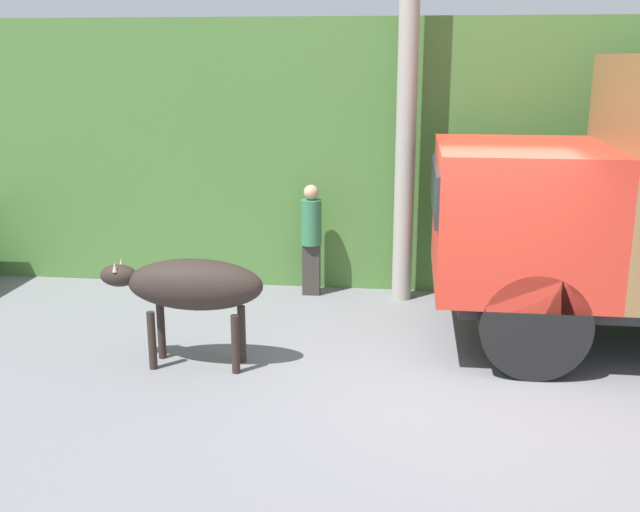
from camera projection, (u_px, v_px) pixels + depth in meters
ground_plane at (454, 386)px, 7.91m from camera, size 60.00×60.00×0.00m
hillside_embankment at (441, 139)px, 13.35m from camera, size 32.00×5.76×3.91m
building_backdrop at (177, 168)px, 12.55m from camera, size 4.51×2.70×3.10m
brown_cow at (191, 286)px, 8.20m from camera, size 1.84×0.57×1.24m
pedestrian_on_hill at (311, 234)px, 10.74m from camera, size 0.30×0.30×1.62m
utility_pole at (408, 72)px, 9.96m from camera, size 0.90×0.27×6.14m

